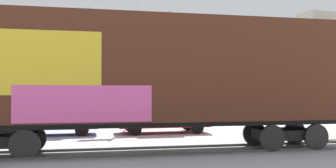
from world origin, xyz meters
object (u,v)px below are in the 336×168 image
at_px(freight_car, 153,72).
at_px(parked_car_blue, 46,117).
at_px(flagpole, 133,30).
at_px(parked_car_red, 162,117).

xyz_separation_m(freight_car, parked_car_blue, (-4.21, 5.81, -1.88)).
bearing_deg(freight_car, flagpole, 87.40).
xyz_separation_m(flagpole, parked_car_red, (0.87, -5.73, -5.32)).
height_order(freight_car, parked_car_blue, freight_car).
bearing_deg(parked_car_blue, freight_car, -54.11).
bearing_deg(parked_car_red, parked_car_blue, 178.93).
bearing_deg(flagpole, parked_car_red, -81.36).
distance_m(flagpole, parked_car_red, 7.87).
bearing_deg(parked_car_red, flagpole, 98.64).
relative_size(freight_car, flagpole, 1.53).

